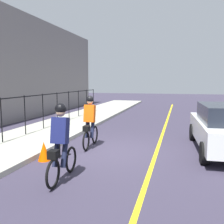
% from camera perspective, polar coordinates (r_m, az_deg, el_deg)
% --- Properties ---
extents(ground_plane, '(80.00, 80.00, 0.00)m').
position_cam_1_polar(ground_plane, '(8.57, -0.99, -8.74)').
color(ground_plane, '#342F41').
extents(lane_line_centre, '(36.00, 0.12, 0.01)m').
position_cam_1_polar(lane_line_centre, '(8.28, 9.85, -9.38)').
color(lane_line_centre, yellow).
rests_on(lane_line_centre, ground).
extents(sidewalk, '(40.00, 3.20, 0.15)m').
position_cam_1_polar(sidewalk, '(10.01, -20.18, -6.43)').
color(sidewalk, '#A6A696').
rests_on(sidewalk, ground).
extents(iron_fence, '(16.97, 0.04, 1.60)m').
position_cam_1_polar(iron_fence, '(10.85, -19.14, 1.12)').
color(iron_fence, black).
rests_on(iron_fence, sidewalk).
extents(cyclist_lead, '(1.71, 0.38, 1.83)m').
position_cam_1_polar(cyclist_lead, '(8.84, -5.01, -2.22)').
color(cyclist_lead, black).
rests_on(cyclist_lead, ground).
extents(cyclist_follow, '(1.71, 0.38, 1.83)m').
position_cam_1_polar(cyclist_follow, '(5.97, -11.49, -6.82)').
color(cyclist_follow, black).
rests_on(cyclist_follow, ground).
extents(traffic_cone_near, '(0.36, 0.36, 0.57)m').
position_cam_1_polar(traffic_cone_near, '(7.73, -15.13, -8.54)').
color(traffic_cone_near, '#FC5500').
rests_on(traffic_cone_near, ground).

